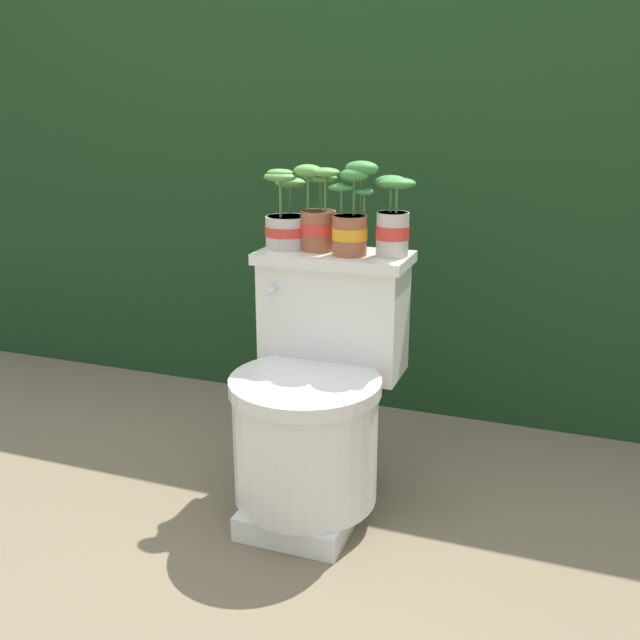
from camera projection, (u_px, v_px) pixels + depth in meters
name	position (u px, v px, depth m)	size (l,w,h in m)	color
ground_plane	(282.00, 503.00, 2.01)	(12.00, 12.00, 0.00)	#75664C
hedge_backdrop	(393.00, 194.00, 2.84)	(3.95, 0.84, 1.46)	#193819
toilet	(315.00, 402.00, 1.91)	(0.42, 0.53, 0.69)	silver
potted_plant_left	(286.00, 221.00, 1.98)	(0.12, 0.14, 0.22)	beige
potted_plant_midleft	(318.00, 216.00, 1.95)	(0.13, 0.11, 0.23)	#9E5638
potted_plant_middle	(352.00, 218.00, 1.88)	(0.13, 0.11, 0.25)	#9E5638
potted_plant_midright	(393.00, 217.00, 1.86)	(0.12, 0.10, 0.21)	beige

